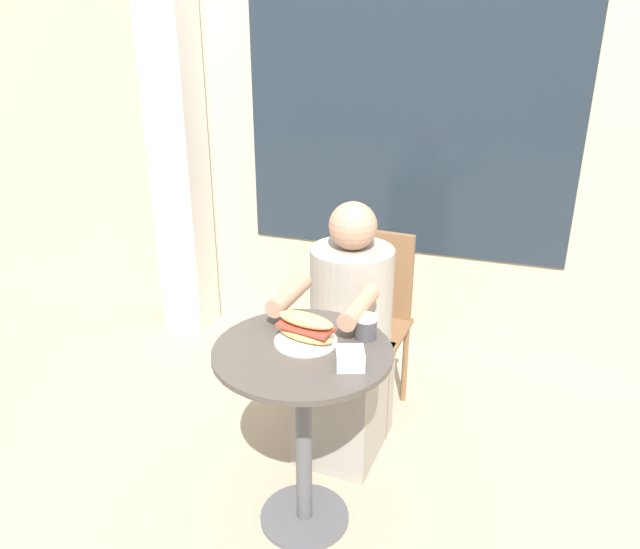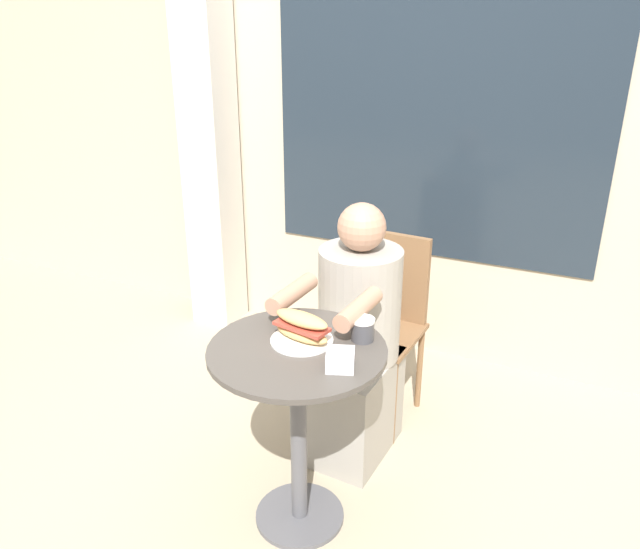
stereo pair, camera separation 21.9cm
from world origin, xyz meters
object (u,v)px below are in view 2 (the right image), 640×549
at_px(sandwich_on_plate, 302,329).
at_px(seated_diner, 355,351).
at_px(diner_chair, 385,309).
at_px(cafe_table, 298,400).
at_px(drink_cup, 363,329).

bearing_deg(sandwich_on_plate, seated_diner, 86.79).
bearing_deg(diner_chair, sandwich_on_plate, 91.31).
distance_m(cafe_table, diner_chair, 0.84).
distance_m(sandwich_on_plate, drink_cup, 0.21).
bearing_deg(diner_chair, seated_diner, 92.34).
height_order(seated_diner, drink_cup, seated_diner).
distance_m(cafe_table, seated_diner, 0.50).
relative_size(cafe_table, sandwich_on_plate, 3.34).
xyz_separation_m(cafe_table, diner_chair, (0.03, 0.84, -0.02)).
bearing_deg(sandwich_on_plate, diner_chair, 87.60).
relative_size(cafe_table, drink_cup, 8.93).
distance_m(diner_chair, sandwich_on_plate, 0.84).
height_order(cafe_table, seated_diner, seated_diner).
height_order(diner_chair, sandwich_on_plate, diner_chair).
distance_m(cafe_table, drink_cup, 0.34).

